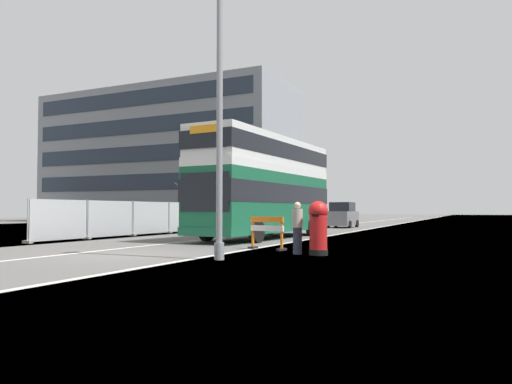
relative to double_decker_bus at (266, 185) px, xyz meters
name	(u,v)px	position (x,y,z in m)	size (l,w,h in m)	color
ground	(141,257)	(0.23, -10.19, -2.74)	(140.00, 280.00, 0.10)	#565451
double_decker_bus	(266,185)	(0.00, 0.00, 0.00)	(3.22, 11.34, 5.06)	#145638
lamppost_foreground	(219,121)	(3.14, -10.33, 1.31)	(0.29, 0.70, 8.47)	gray
red_pillar_postbox	(318,225)	(5.27, -7.75, -1.75)	(0.62, 0.62, 1.71)	black
roadworks_barrier	(267,229)	(2.93, -6.48, -1.96)	(1.54, 0.81, 1.19)	orange
construction_site_fence	(151,218)	(-7.60, 0.59, -1.76)	(0.44, 17.20, 1.95)	#A8AAAD
car_oncoming_near	(342,216)	(-0.26, 15.84, -1.74)	(1.96, 3.85, 2.04)	slate
car_receding_mid	(307,214)	(-5.46, 22.08, -1.70)	(1.95, 4.25, 2.14)	slate
bare_tree_far_verge_near	(191,203)	(-13.92, 14.59, -0.60)	(3.35, 2.86, 4.67)	#4C3D2D
bare_tree_far_verge_mid	(270,202)	(-15.22, 35.43, -0.25)	(3.26, 2.28, 5.27)	#4C3D2D
pedestrian_at_kerb	(297,228)	(4.57, -7.74, -1.85)	(0.34, 0.34, 1.69)	#2D3342
backdrop_office_block	(170,158)	(-23.95, 25.39, 4.95)	(30.03, 12.52, 15.28)	gray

